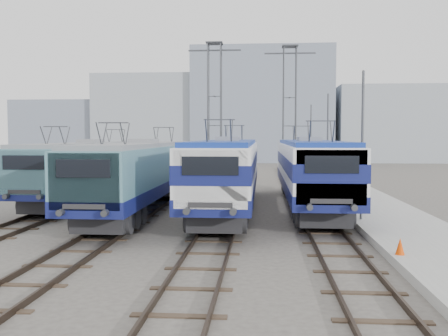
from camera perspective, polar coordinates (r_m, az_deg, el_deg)
ground at (r=21.66m, az=-6.67°, el=-7.20°), size 160.00×160.00×0.00m
platform at (r=29.77m, az=16.21°, el=-4.07°), size 4.00×70.00×0.30m
locomotive_far_left at (r=32.61m, az=-15.06°, el=0.30°), size 2.85×17.98×3.38m
locomotive_center_left at (r=27.01m, az=-9.23°, el=-0.21°), size 2.89×18.26×3.44m
locomotive_center_right at (r=27.10m, az=0.46°, el=0.11°), size 2.98×18.85×3.54m
locomotive_far_right at (r=28.54m, az=9.70°, el=0.21°), size 2.96×18.76×3.53m
catenary_tower_west at (r=43.15m, az=-1.08°, el=7.05°), size 4.50×1.20×12.00m
catenary_tower_east at (r=45.01m, az=7.50°, el=6.88°), size 4.50×1.20×12.00m
mast_front at (r=23.32m, az=15.51°, el=2.12°), size 0.12×0.12×7.00m
mast_mid at (r=35.17m, az=11.75°, el=2.64°), size 0.12×0.12×7.00m
mast_rear at (r=47.09m, az=9.89°, el=2.89°), size 0.12×0.12×7.00m
safety_cone at (r=17.00m, az=19.47°, el=-8.44°), size 0.29×0.29×0.53m
building_west at (r=84.88m, az=-7.95°, el=5.57°), size 18.00×12.00×14.00m
building_center at (r=83.02m, az=4.36°, el=7.02°), size 22.00×14.00×18.00m
building_east at (r=85.25m, az=17.96°, el=4.75°), size 16.00×12.00×12.00m
building_far_west at (r=89.63m, az=-18.01°, el=4.04°), size 14.00×10.00×10.00m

